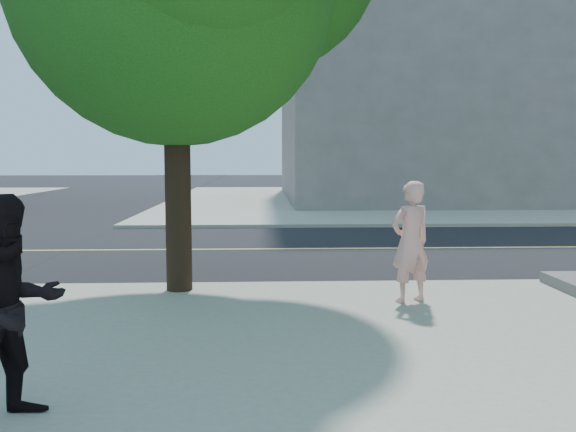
{
  "coord_description": "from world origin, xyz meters",
  "views": [
    {
      "loc": [
        3.66,
        -10.3,
        2.23
      ],
      "look_at": [
        4.08,
        -0.56,
        1.3
      ],
      "focal_mm": 38.21,
      "sensor_mm": 36.0,
      "label": 1
    }
  ],
  "objects": [
    {
      "name": "pedestrian",
      "position": [
        1.68,
        -5.44,
        1.03
      ],
      "size": [
        1.1,
        1.12,
        1.83
      ],
      "primitive_type": "imported",
      "rotation": [
        0.0,
        0.0,
        0.87
      ],
      "color": "black",
      "rests_on": "sidewalk_se"
    },
    {
      "name": "man_on_phone",
      "position": [
        5.83,
        -1.56,
        1.01
      ],
      "size": [
        0.76,
        0.64,
        1.78
      ],
      "primitive_type": "imported",
      "rotation": [
        0.0,
        0.0,
        3.53
      ],
      "color": "#EFA89D",
      "rests_on": "sidewalk_se"
    },
    {
      "name": "ground",
      "position": [
        0.0,
        0.0,
        0.0
      ],
      "size": [
        140.0,
        140.0,
        0.0
      ],
      "primitive_type": "plane",
      "color": "black",
      "rests_on": "ground"
    },
    {
      "name": "filler_ne",
      "position": [
        14.0,
        22.0,
        7.12
      ],
      "size": [
        18.0,
        16.0,
        14.0
      ],
      "primitive_type": "cube",
      "color": "slate",
      "rests_on": "sidewalk_ne"
    },
    {
      "name": "road_ew",
      "position": [
        0.0,
        4.5,
        0.01
      ],
      "size": [
        140.0,
        9.0,
        0.01
      ],
      "primitive_type": "cube",
      "color": "black",
      "rests_on": "ground"
    },
    {
      "name": "sidewalk_ne",
      "position": [
        13.5,
        21.5,
        0.06
      ],
      "size": [
        29.0,
        25.0,
        0.12
      ],
      "primitive_type": "cube",
      "color": "#9E9F8C",
      "rests_on": "ground"
    }
  ]
}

